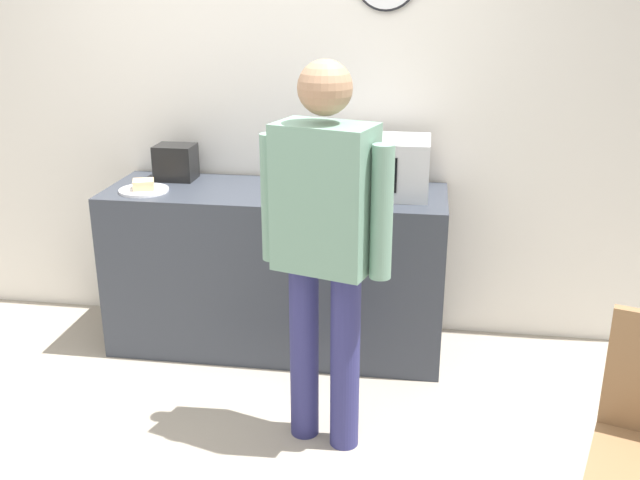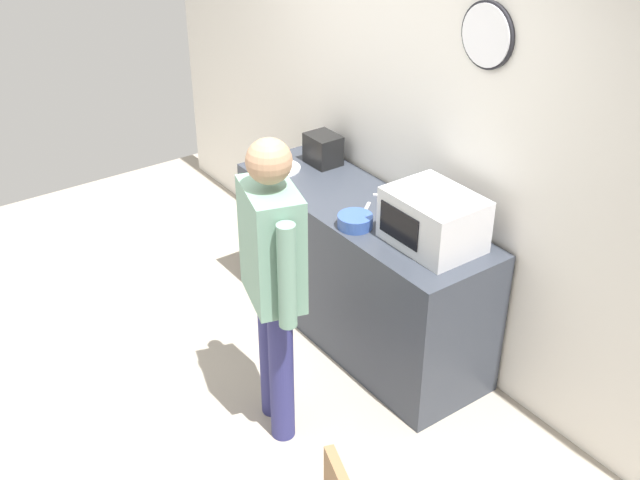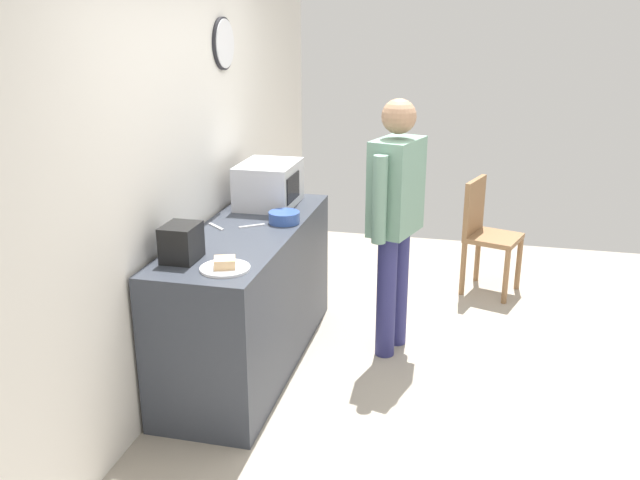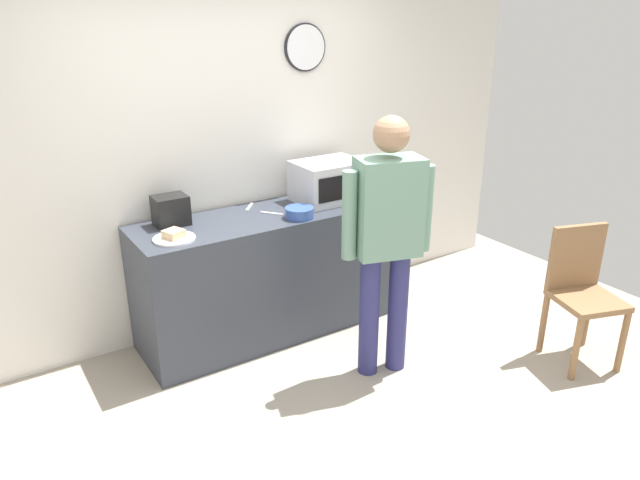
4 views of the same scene
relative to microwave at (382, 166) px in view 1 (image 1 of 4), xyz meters
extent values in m
plane|color=#9E9384|center=(-0.68, -1.25, -1.08)|extent=(6.00, 6.00, 0.00)
cube|color=silver|center=(-0.68, 0.35, 0.22)|extent=(5.40, 0.10, 2.60)
cube|color=#333842|center=(-0.57, -0.03, -0.61)|extent=(1.86, 0.62, 0.93)
cube|color=silver|center=(0.00, 0.00, 0.00)|extent=(0.50, 0.38, 0.30)
cube|color=black|center=(-0.06, -0.19, 0.00)|extent=(0.30, 0.01, 0.18)
cylinder|color=white|center=(-1.27, -0.16, -0.14)|extent=(0.27, 0.27, 0.01)
cube|color=#DDB480|center=(-1.27, -0.16, -0.11)|extent=(0.14, 0.14, 0.05)
cylinder|color=#33519E|center=(-0.39, -0.22, -0.11)|extent=(0.20, 0.20, 0.07)
cube|color=black|center=(-1.18, 0.13, -0.05)|extent=(0.22, 0.18, 0.20)
cube|color=silver|center=(-0.51, -0.05, -0.15)|extent=(0.12, 0.15, 0.01)
cube|color=silver|center=(-0.58, 0.17, -0.15)|extent=(0.12, 0.14, 0.01)
cylinder|color=navy|center=(-0.08, -0.94, -0.65)|extent=(0.13, 0.13, 0.85)
cylinder|color=navy|center=(-0.27, -0.88, -0.65)|extent=(0.13, 0.13, 0.85)
cube|color=gray|center=(-0.17, -0.91, 0.08)|extent=(0.45, 0.34, 0.61)
cylinder|color=gray|center=(0.07, -0.98, 0.05)|extent=(0.09, 0.09, 0.55)
cylinder|color=gray|center=(-0.41, -0.84, 0.05)|extent=(0.09, 0.09, 0.55)
sphere|color=#A37A5B|center=(-0.17, -0.91, 0.52)|extent=(0.22, 0.22, 0.22)
camera|label=1|loc=(0.23, -3.69, 0.89)|focal=39.99mm
camera|label=2|loc=(2.63, -2.63, 2.04)|focal=44.12mm
camera|label=3|loc=(-4.38, -1.41, 1.13)|focal=37.92mm
camera|label=4|loc=(-2.39, -3.56, 1.21)|focal=33.27mm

